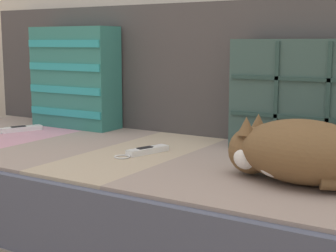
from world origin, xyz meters
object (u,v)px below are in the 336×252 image
Objects in this scene: couch at (147,207)px; game_remote_far at (20,129)px; game_remote_near at (146,151)px; throw_pillow_striped at (75,77)px; throw_pillow_quilted at (308,97)px; sleeping_cat at (294,152)px.

couch is 10.12× the size of game_remote_far.
game_remote_near reaches higher than couch.
throw_pillow_quilted is at bearing 0.03° from throw_pillow_striped.
throw_pillow_striped is 0.63m from game_remote_near.
game_remote_far reaches higher than couch.
couch is at bearing 166.59° from sleeping_cat.
couch is at bearing -2.39° from game_remote_far.
sleeping_cat is at bearing -8.83° from game_remote_near.
sleeping_cat is 0.51m from game_remote_near.
sleeping_cat is 1.98× the size of game_remote_far.
throw_pillow_quilted is 1.17× the size of sleeping_cat.
sleeping_cat reaches higher than couch.
throw_pillow_quilted is at bearing 27.17° from couch.
throw_pillow_quilted is 0.53m from game_remote_near.
throw_pillow_quilted is 2.40× the size of game_remote_near.
couch is 5.15× the size of throw_pillow_striped.
game_remote_near is (-0.42, -0.28, -0.17)m from throw_pillow_quilted.
sleeping_cat is 1.15m from game_remote_far.
game_remote_far is (-0.11, -0.20, -0.19)m from throw_pillow_striped.
throw_pillow_quilted is at bearing 33.52° from game_remote_near.
game_remote_far is (-0.62, 0.03, 0.20)m from couch.
throw_pillow_striped reaches higher than sleeping_cat.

